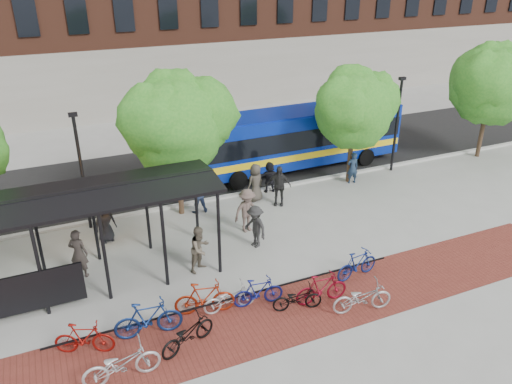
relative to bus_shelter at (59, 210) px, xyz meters
name	(u,v)px	position (x,y,z in m)	size (l,w,h in m)	color
ground	(272,233)	(8.13, 0.48, -3.00)	(160.00, 160.00, 0.00)	#9E9E99
asphalt_street	(210,167)	(8.13, 8.48, -2.99)	(160.00, 8.00, 0.01)	black
curb	(237,194)	(8.13, 4.48, -2.94)	(160.00, 0.25, 0.12)	#B7B7B2
brick_strip	(282,314)	(6.13, -4.52, -3.00)	(24.00, 3.00, 0.01)	maroon
bike_rack_rail	(235,309)	(4.83, -3.62, -3.00)	(12.00, 0.05, 0.95)	black
bus_shelter	(59,210)	(0.00, 0.00, 0.00)	(10.60, 3.07, 3.60)	black
tree_b	(177,119)	(5.23, 3.83, 1.46)	(5.15, 4.20, 6.47)	#382619
tree_c	(355,105)	(14.22, 3.83, 1.06)	(4.66, 3.80, 5.92)	#382619
tree_d	(493,80)	(23.23, 3.83, 1.47)	(5.39, 4.40, 6.55)	#382619
lamp_post_left	(81,169)	(1.13, 4.08, -0.25)	(0.35, 0.20, 5.12)	black
lamp_post_right	(397,122)	(17.13, 4.08, -0.25)	(0.35, 0.20, 5.12)	black
bus	(294,136)	(12.35, 6.53, -1.12)	(12.16, 3.02, 3.27)	#082397
bike_1	(84,338)	(0.05, -3.74, -2.47)	(0.50, 1.77, 1.06)	maroon
bike_2	(121,364)	(0.87, -5.24, -2.43)	(0.75, 2.15, 1.13)	#B1B1B4
bike_3	(148,319)	(1.95, -3.75, -2.37)	(0.59, 2.10, 1.26)	navy
bike_4	(187,334)	(2.88, -4.75, -2.49)	(0.67, 1.93, 1.01)	black
bike_5	(205,298)	(3.86, -3.42, -2.40)	(0.56, 1.98, 1.19)	maroon
bike_6	(229,298)	(4.66, -3.59, -2.53)	(0.63, 1.80, 0.94)	#BBBBBE
bike_7	(258,292)	(5.63, -3.73, -2.48)	(0.49, 1.74, 1.04)	navy
bike_8	(297,298)	(6.71, -4.48, -2.56)	(0.58, 1.67, 0.88)	black
bike_9	(322,288)	(7.64, -4.46, -2.44)	(0.52, 1.86, 1.12)	maroon
bike_10	(362,297)	(8.62, -5.40, -2.46)	(0.71, 2.03, 1.07)	#9F9FA1
bike_11	(357,264)	(9.58, -3.70, -2.45)	(0.51, 1.82, 1.09)	navy
pedestrian_0	(105,222)	(1.63, 2.64, -2.13)	(0.85, 0.55, 1.73)	black
pedestrian_1	(79,253)	(0.38, 0.44, -2.04)	(0.70, 0.46, 1.92)	#39322E
pedestrian_2	(197,193)	(5.84, 3.60, -2.04)	(0.93, 0.73, 1.92)	#1F2A48
pedestrian_3	(247,210)	(7.25, 1.06, -2.03)	(1.26, 0.72, 1.95)	brown
pedestrian_4	(279,186)	(9.58, 2.78, -2.02)	(1.15, 0.48, 1.96)	#252525
pedestrian_5	(270,177)	(9.81, 4.28, -2.21)	(1.46, 0.47, 1.57)	black
pedestrian_6	(256,183)	(8.77, 3.63, -2.07)	(0.91, 0.59, 1.86)	#423C34
pedestrian_7	(353,168)	(14.18, 3.53, -2.17)	(0.61, 0.40, 1.66)	#1E2F46
pedestrian_8	(200,249)	(4.53, -0.95, -2.10)	(0.88, 0.68, 1.81)	brown
pedestrian_9	(255,227)	(7.06, -0.22, -2.10)	(1.16, 0.67, 1.79)	#272727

